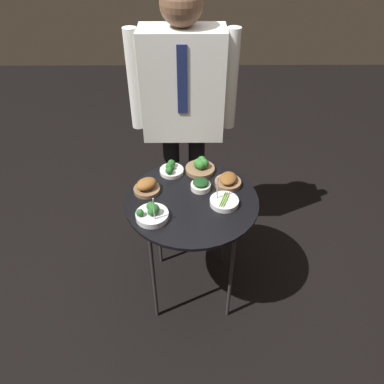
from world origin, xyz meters
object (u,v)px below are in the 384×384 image
at_px(bowl_roast_mid_left, 147,186).
at_px(bowl_broccoli_center, 201,166).
at_px(serving_cart, 192,206).
at_px(bowl_asparagus_back_left, 224,202).
at_px(waiter_figure, 183,98).
at_px(bowl_broccoli_near_rim, 152,214).
at_px(bowl_broccoli_mid_right, 171,169).
at_px(bowl_roast_far_rim, 228,181).
at_px(bowl_spinach_front_center, 201,185).

distance_m(bowl_roast_mid_left, bowl_broccoli_center, 0.36).
height_order(serving_cart, bowl_roast_mid_left, bowl_roast_mid_left).
distance_m(serving_cart, bowl_asparagus_back_left, 0.19).
relative_size(serving_cart, bowl_asparagus_back_left, 4.51).
distance_m(bowl_asparagus_back_left, waiter_figure, 0.69).
distance_m(bowl_asparagus_back_left, bowl_broccoli_near_rim, 0.39).
relative_size(bowl_broccoli_near_rim, bowl_broccoli_mid_right, 1.20).
distance_m(serving_cart, bowl_broccoli_center, 0.28).
height_order(bowl_broccoli_mid_right, bowl_broccoli_center, bowl_broccoli_center).
bearing_deg(serving_cart, waiter_figure, 95.31).
xyz_separation_m(serving_cart, bowl_roast_far_rim, (0.20, 0.12, 0.08)).
bearing_deg(bowl_asparagus_back_left, bowl_broccoli_near_rim, -164.25).
relative_size(bowl_spinach_front_center, bowl_broccoli_mid_right, 0.79).
bearing_deg(bowl_roast_mid_left, serving_cart, -15.80).
xyz_separation_m(serving_cart, bowl_spinach_front_center, (0.05, 0.09, 0.08)).
distance_m(bowl_roast_far_rim, waiter_figure, 0.57).
bearing_deg(bowl_broccoli_center, bowl_asparagus_back_left, -68.70).
relative_size(bowl_roast_mid_left, bowl_broccoli_mid_right, 1.07).
height_order(bowl_spinach_front_center, bowl_broccoli_near_rim, bowl_broccoli_near_rim).
bearing_deg(bowl_roast_far_rim, bowl_broccoli_center, 137.81).
xyz_separation_m(serving_cart, waiter_figure, (-0.05, 0.54, 0.38)).
distance_m(serving_cart, bowl_roast_mid_left, 0.27).
relative_size(bowl_broccoli_mid_right, waiter_figure, 0.08).
bearing_deg(bowl_broccoli_near_rim, bowl_broccoli_center, 57.89).
height_order(bowl_asparagus_back_left, waiter_figure, waiter_figure).
bearing_deg(serving_cart, bowl_spinach_front_center, 61.90).
bearing_deg(bowl_roast_far_rim, bowl_broccoli_near_rim, -146.34).
height_order(bowl_spinach_front_center, waiter_figure, waiter_figure).
xyz_separation_m(bowl_roast_mid_left, waiter_figure, (0.20, 0.47, 0.30)).
xyz_separation_m(bowl_spinach_front_center, bowl_roast_far_rim, (0.15, 0.03, 0.00)).
xyz_separation_m(bowl_roast_mid_left, bowl_broccoli_mid_right, (0.13, 0.17, -0.01)).
distance_m(serving_cart, bowl_spinach_front_center, 0.13).
bearing_deg(bowl_roast_far_rim, bowl_broccoli_mid_right, 159.96).
distance_m(serving_cart, waiter_figure, 0.66).
height_order(serving_cart, bowl_spinach_front_center, bowl_spinach_front_center).
xyz_separation_m(serving_cart, bowl_asparagus_back_left, (0.17, -0.04, 0.07)).
height_order(serving_cart, bowl_asparagus_back_left, bowl_asparagus_back_left).
relative_size(bowl_asparagus_back_left, bowl_roast_mid_left, 1.12).
height_order(bowl_roast_mid_left, bowl_broccoli_mid_right, bowl_roast_mid_left).
bearing_deg(bowl_broccoli_center, serving_cart, -101.23).
bearing_deg(bowl_broccoli_center, waiter_figure, 110.22).
relative_size(bowl_asparagus_back_left, waiter_figure, 0.10).
relative_size(serving_cart, waiter_figure, 0.44).
distance_m(bowl_broccoli_center, waiter_figure, 0.42).
height_order(bowl_spinach_front_center, bowl_roast_far_rim, bowl_roast_far_rim).
bearing_deg(bowl_broccoli_near_rim, bowl_spinach_front_center, 43.20).
distance_m(serving_cart, bowl_broccoli_near_rim, 0.26).
distance_m(bowl_broccoli_mid_right, waiter_figure, 0.43).
relative_size(bowl_roast_mid_left, bowl_roast_far_rim, 1.00).
relative_size(serving_cart, bowl_broccoli_near_rim, 4.51).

